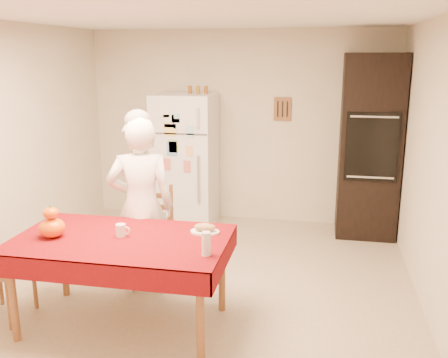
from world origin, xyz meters
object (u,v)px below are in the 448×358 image
(dining_table, at_px, (121,246))
(chair_far, at_px, (153,231))
(pumpkin_lower, at_px, (52,228))
(seated_woman, at_px, (141,207))
(refrigerator, at_px, (186,160))
(coffee_mug, at_px, (121,230))
(wine_glass, at_px, (206,244))
(bread_plate, at_px, (205,232))
(oven_cabinet, at_px, (369,147))

(dining_table, xyz_separation_m, chair_far, (-0.04, 0.85, -0.18))
(chair_far, bearing_deg, pumpkin_lower, -131.18)
(seated_woman, xyz_separation_m, pumpkin_lower, (-0.49, -0.70, 0.01))
(refrigerator, xyz_separation_m, coffee_mug, (0.17, -2.55, -0.04))
(chair_far, relative_size, coffee_mug, 9.50)
(refrigerator, relative_size, coffee_mug, 17.00)
(coffee_mug, bearing_deg, refrigerator, 93.73)
(refrigerator, relative_size, dining_table, 1.00)
(refrigerator, distance_m, dining_table, 2.60)
(dining_table, height_order, seated_woman, seated_woman)
(seated_woman, distance_m, wine_glass, 1.15)
(chair_far, bearing_deg, bread_plate, -55.46)
(pumpkin_lower, xyz_separation_m, bread_plate, (1.17, 0.32, -0.07))
(oven_cabinet, xyz_separation_m, dining_table, (-2.10, -2.64, -0.41))
(refrigerator, xyz_separation_m, bread_plate, (0.81, -2.35, -0.08))
(chair_far, xyz_separation_m, bread_plate, (0.67, -0.61, 0.26))
(oven_cabinet, height_order, dining_table, oven_cabinet)
(oven_cabinet, distance_m, seated_woman, 2.97)
(oven_cabinet, bearing_deg, coffee_mug, -129.10)
(pumpkin_lower, bearing_deg, seated_woman, 55.06)
(refrigerator, bearing_deg, bread_plate, -70.99)
(oven_cabinet, height_order, seated_woman, oven_cabinet)
(wine_glass, bearing_deg, chair_far, 126.44)
(chair_far, height_order, coffee_mug, chair_far)
(refrigerator, height_order, chair_far, refrigerator)
(dining_table, xyz_separation_m, bread_plate, (0.63, 0.24, 0.08))
(chair_far, xyz_separation_m, pumpkin_lower, (-0.50, -0.94, 0.33))
(dining_table, distance_m, wine_glass, 0.79)
(oven_cabinet, xyz_separation_m, coffee_mug, (-2.11, -2.60, -0.29))
(seated_woman, height_order, wine_glass, seated_woman)
(seated_woman, relative_size, pumpkin_lower, 8.01)
(seated_woman, distance_m, coffee_mug, 0.58)
(coffee_mug, distance_m, pumpkin_lower, 0.54)
(oven_cabinet, bearing_deg, pumpkin_lower, -134.16)
(wine_glass, bearing_deg, oven_cabinet, 64.57)
(seated_woman, relative_size, wine_glass, 9.42)
(refrigerator, distance_m, coffee_mug, 2.56)
(refrigerator, xyz_separation_m, oven_cabinet, (2.28, 0.05, 0.25))
(dining_table, relative_size, chair_far, 1.79)
(dining_table, bearing_deg, bread_plate, 20.99)
(wine_glass, bearing_deg, seated_woman, 134.15)
(chair_far, distance_m, pumpkin_lower, 1.11)
(refrigerator, height_order, bread_plate, refrigerator)
(chair_far, bearing_deg, wine_glass, -66.51)
(chair_far, height_order, pumpkin_lower, chair_far)
(seated_woman, distance_m, bread_plate, 0.78)
(chair_far, bearing_deg, dining_table, -100.23)
(dining_table, bearing_deg, wine_glass, -15.68)
(seated_woman, bearing_deg, wine_glass, 118.35)
(refrigerator, relative_size, chair_far, 1.79)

